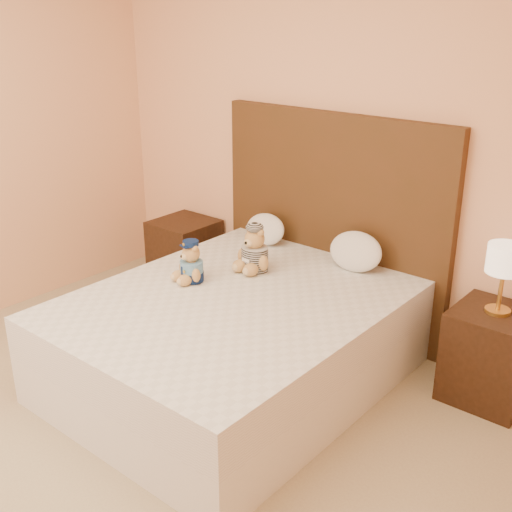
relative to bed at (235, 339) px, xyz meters
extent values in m
cube|color=tan|center=(0.00, -1.20, -0.28)|extent=(4.00, 4.50, 0.00)
cube|color=#F5B185|center=(0.00, 1.05, 1.07)|extent=(4.00, 0.04, 2.70)
cube|color=white|center=(0.00, 0.00, -0.13)|extent=(1.60, 2.00, 0.30)
cube|color=white|center=(0.00, 0.00, 0.15)|extent=(1.60, 2.00, 0.25)
cube|color=#452914|center=(0.00, 1.01, 0.47)|extent=(1.75, 0.08, 1.50)
cube|color=#331C10|center=(-1.25, 0.80, 0.00)|extent=(0.45, 0.45, 0.55)
cube|color=#331C10|center=(1.25, 0.80, 0.00)|extent=(0.45, 0.45, 0.55)
cylinder|color=gold|center=(1.25, 0.80, 0.28)|extent=(0.14, 0.14, 0.02)
cylinder|color=gold|center=(1.25, 0.80, 0.41)|extent=(0.02, 0.02, 0.26)
cylinder|color=#F7E4C2|center=(1.25, 0.80, 0.59)|extent=(0.20, 0.20, 0.16)
ellipsoid|color=white|center=(-0.44, 0.83, 0.39)|extent=(0.33, 0.21, 0.23)
ellipsoid|color=white|center=(0.30, 0.83, 0.41)|extent=(0.37, 0.24, 0.26)
camera|label=1|loc=(2.27, -2.52, 1.87)|focal=45.00mm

